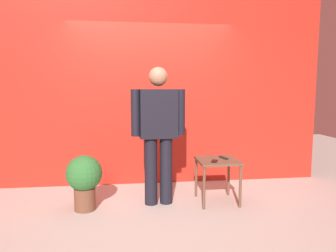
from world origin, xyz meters
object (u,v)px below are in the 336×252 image
at_px(cell_phone, 214,161).
at_px(potted_plant, 84,178).
at_px(standing_person, 158,129).
at_px(tv_remote, 223,158).
at_px(side_table, 217,166).

xyz_separation_m(cell_phone, potted_plant, (-1.64, 0.03, -0.17)).
relative_size(standing_person, tv_remote, 10.41).
bearing_deg(cell_phone, tv_remote, 66.25).
bearing_deg(tv_remote, side_table, -167.67).
height_order(standing_person, potted_plant, standing_person).
relative_size(cell_phone, tv_remote, 0.85).
height_order(side_table, potted_plant, potted_plant).
xyz_separation_m(side_table, potted_plant, (-1.71, -0.07, -0.08)).
xyz_separation_m(standing_person, tv_remote, (0.87, 0.01, -0.41)).
bearing_deg(potted_plant, cell_phone, -1.20).
distance_m(side_table, potted_plant, 1.71).
relative_size(side_table, potted_plant, 0.84).
distance_m(cell_phone, tv_remote, 0.23).
bearing_deg(side_table, tv_remote, 27.80).
bearing_deg(side_table, cell_phone, -124.09).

